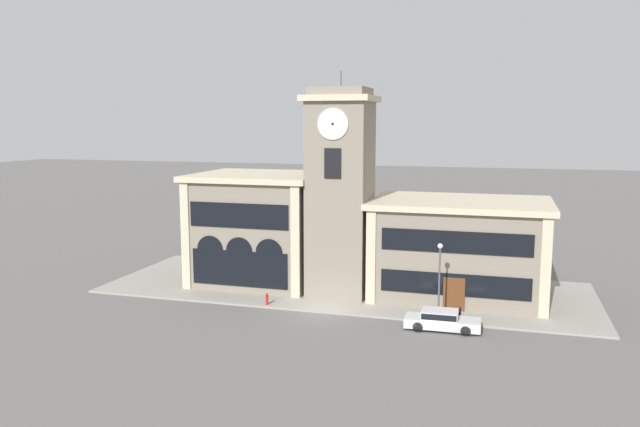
{
  "coord_description": "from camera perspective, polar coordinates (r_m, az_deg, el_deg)",
  "views": [
    {
      "loc": [
        11.87,
        -40.93,
        13.43
      ],
      "look_at": [
        -0.98,
        2.88,
        6.71
      ],
      "focal_mm": 35.0,
      "sensor_mm": 36.0,
      "label": 1
    }
  ],
  "objects": [
    {
      "name": "sidewalk_kerb",
      "position": [
        51.04,
        2.34,
        -6.8
      ],
      "size": [
        38.62,
        13.78,
        0.15
      ],
      "color": "gray",
      "rests_on": "ground_plane"
    },
    {
      "name": "town_hall_left_wing",
      "position": [
        52.71,
        -5.48,
        -1.29
      ],
      "size": [
        10.63,
        9.6,
        9.18
      ],
      "color": "gray",
      "rests_on": "ground_plane"
    },
    {
      "name": "ground_plane",
      "position": [
        44.68,
        0.17,
        -9.12
      ],
      "size": [
        300.0,
        300.0,
        0.0
      ],
      "primitive_type": "plane",
      "color": "#605E5B"
    },
    {
      "name": "clock_tower",
      "position": [
        47.86,
        1.88,
        1.89
      ],
      "size": [
        5.21,
        5.21,
        17.18
      ],
      "color": "gray",
      "rests_on": "ground_plane"
    },
    {
      "name": "street_lamp",
      "position": [
        42.57,
        10.88,
        -5.05
      ],
      "size": [
        0.36,
        0.36,
        5.29
      ],
      "color": "#4C4C51",
      "rests_on": "sidewalk_kerb"
    },
    {
      "name": "parked_car_near",
      "position": [
        41.88,
        11.05,
        -9.5
      ],
      "size": [
        4.89,
        1.89,
        1.31
      ],
      "rotation": [
        0.0,
        0.0,
        0.02
      ],
      "color": "silver",
      "rests_on": "ground_plane"
    },
    {
      "name": "town_hall_right_wing",
      "position": [
        49.27,
        12.63,
        -3.11
      ],
      "size": [
        13.46,
        9.6,
        7.54
      ],
      "color": "gray",
      "rests_on": "ground_plane"
    },
    {
      "name": "bollard",
      "position": [
        43.2,
        12.66,
        -9.02
      ],
      "size": [
        0.18,
        0.18,
        1.06
      ],
      "color": "black",
      "rests_on": "sidewalk_kerb"
    },
    {
      "name": "fire_hydrant",
      "position": [
        46.26,
        -4.87,
        -7.8
      ],
      "size": [
        0.22,
        0.22,
        0.87
      ],
      "color": "red",
      "rests_on": "sidewalk_kerb"
    }
  ]
}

